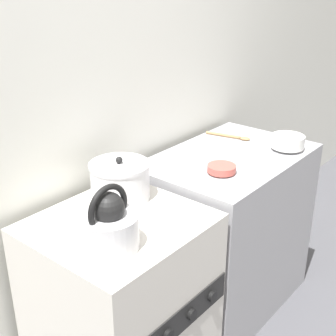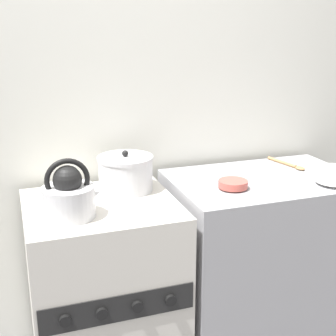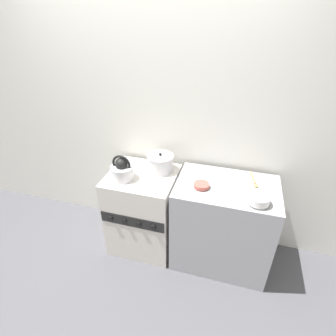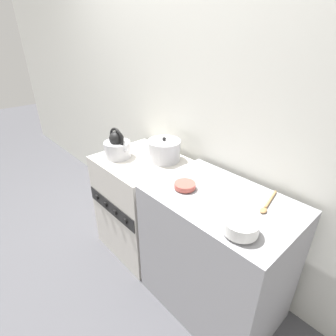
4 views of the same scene
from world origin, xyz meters
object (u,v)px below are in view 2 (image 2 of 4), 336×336
object	(u,v)px
enamel_bowl	(334,175)
stove	(105,292)
cooking_pot	(126,173)
kettle	(69,196)
small_ceramic_bowl	(233,184)

from	to	relation	value
enamel_bowl	stove	bearing A→B (deg)	170.10
cooking_pot	enamel_bowl	xyz separation A→B (m)	(0.86, -0.30, -0.01)
kettle	small_ceramic_bowl	size ratio (longest dim) A/B	1.91
stove	enamel_bowl	distance (m)	1.13
stove	enamel_bowl	xyz separation A→B (m)	(1.00, -0.18, 0.48)
kettle	enamel_bowl	distance (m)	1.14
cooking_pot	stove	bearing A→B (deg)	-137.81
stove	enamel_bowl	bearing A→B (deg)	-9.90
stove	kettle	world-z (taller)	kettle
cooking_pot	enamel_bowl	size ratio (longest dim) A/B	1.51
cooking_pot	small_ceramic_bowl	distance (m)	0.47
kettle	small_ceramic_bowl	xyz separation A→B (m)	(0.69, 0.02, -0.04)
stove	cooking_pot	xyz separation A→B (m)	(0.14, 0.13, 0.49)
kettle	cooking_pot	bearing A→B (deg)	39.53
kettle	cooking_pot	world-z (taller)	kettle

